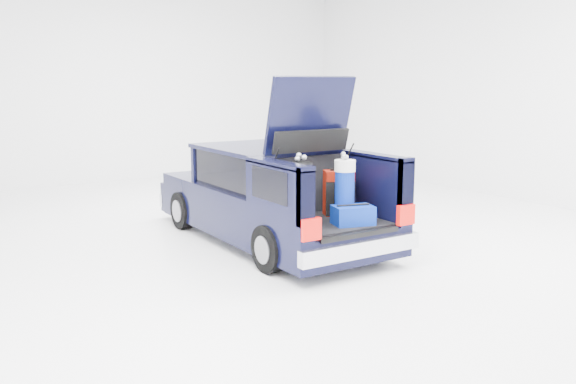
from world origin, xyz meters
TOP-DOWN VIEW (x-y plane):
  - ground at (0.00, 0.00)m, footprint 14.00×14.00m
  - car at (-0.00, 0.11)m, footprint 1.87×4.65m
  - red_suitcase at (0.34, -1.26)m, footprint 0.45×0.40m
  - black_golf_bag at (-0.48, -1.56)m, footprint 0.29×0.34m
  - blue_golf_bag at (0.16, -1.62)m, footprint 0.30×0.30m
  - blue_duffel at (0.15, -1.81)m, footprint 0.58×0.45m

SIDE VIEW (x-z plane):
  - ground at x=0.00m, z-range 0.00..0.00m
  - car at x=0.00m, z-range -0.56..1.91m
  - blue_duffel at x=0.15m, z-range 0.59..0.85m
  - red_suitcase at x=0.34m, z-range 0.58..1.23m
  - blue_golf_bag at x=0.16m, z-range 0.56..1.47m
  - black_golf_bag at x=-0.48m, z-range 0.56..1.48m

